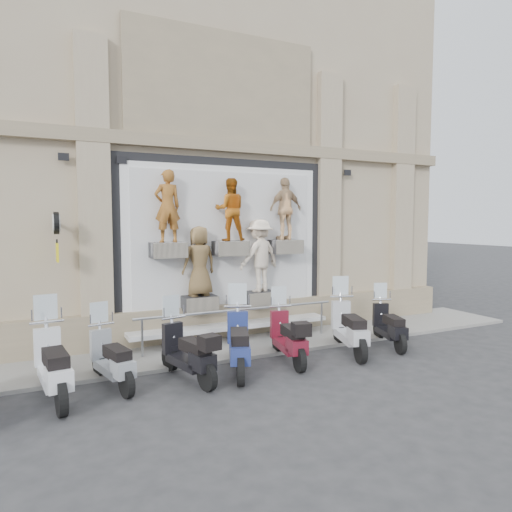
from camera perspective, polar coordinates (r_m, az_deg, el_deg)
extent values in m
plane|color=#2C2C2F|center=(9.33, 3.13, -14.33)|extent=(90.00, 90.00, 0.00)
cube|color=gray|center=(11.12, -2.20, -10.99)|extent=(16.00, 2.20, 0.08)
cube|color=black|center=(11.53, -3.94, 1.46)|extent=(5.60, 0.10, 4.30)
cube|color=white|center=(11.47, -3.83, 1.44)|extent=(5.10, 0.06, 3.90)
cube|color=white|center=(11.43, -3.76, 1.43)|extent=(4.70, 0.04, 3.60)
cube|color=white|center=(11.43, -3.12, -8.60)|extent=(5.10, 0.75, 0.10)
cube|color=#28282B|center=(10.69, -10.93, 0.75)|extent=(0.80, 0.50, 0.35)
imported|color=#AE6927|center=(10.67, -11.01, 6.13)|extent=(0.62, 0.42, 1.66)
cube|color=#28282B|center=(11.19, -3.24, 0.98)|extent=(0.80, 0.50, 0.35)
imported|color=#944D0F|center=(11.17, -3.26, 5.79)|extent=(0.87, 0.75, 1.53)
cube|color=#28282B|center=(11.87, 3.69, 1.18)|extent=(0.80, 0.50, 0.35)
imported|color=tan|center=(11.85, 3.72, 5.91)|extent=(0.97, 0.48, 1.60)
cube|color=#28282B|center=(11.06, -7.06, -5.87)|extent=(0.80, 0.50, 0.35)
imported|color=brown|center=(10.93, -7.11, -0.64)|extent=(0.87, 0.61, 1.67)
cube|color=#28282B|center=(11.67, 0.44, -5.29)|extent=(0.80, 0.50, 0.35)
imported|color=#FBE7CB|center=(11.53, 0.44, 0.06)|extent=(1.33, 0.97, 1.84)
cube|color=black|center=(10.45, -23.75, 3.80)|extent=(0.06, 0.56, 0.06)
cylinder|color=black|center=(10.18, -23.70, 3.79)|extent=(0.10, 0.46, 0.46)
cube|color=yellow|center=(10.20, -23.59, 0.42)|extent=(0.04, 0.50, 0.38)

